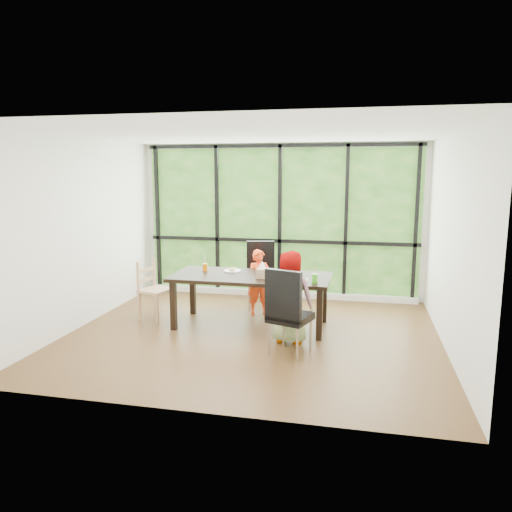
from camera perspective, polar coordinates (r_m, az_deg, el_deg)
name	(u,v)px	position (r m, az deg, el deg)	size (l,w,h in m)	color
ground	(252,335)	(6.77, -0.42, -9.19)	(5.00, 5.00, 0.00)	black
back_wall	(280,221)	(8.66, 2.86, 4.13)	(5.00, 5.00, 0.00)	silver
foliage_backdrop	(280,221)	(8.64, 2.83, 4.11)	(4.80, 0.02, 2.65)	#1D4513
window_mullions	(280,221)	(8.60, 2.79, 4.09)	(4.80, 0.06, 2.65)	black
window_sill	(279,293)	(8.78, 2.68, -4.41)	(4.80, 0.12, 0.10)	silver
dining_table	(251,301)	(7.04, -0.62, -5.25)	(2.25, 1.01, 0.75)	black
chair_window_leather	(261,276)	(7.94, 0.57, -2.30)	(0.46, 0.46, 1.08)	black
chair_interior_leather	(290,311)	(5.96, 4.04, -6.44)	(0.46, 0.46, 1.08)	black
chair_end_beech	(156,290)	(7.49, -11.67, -3.96)	(0.42, 0.40, 0.90)	tan
child_toddler	(259,282)	(7.58, 0.40, -3.09)	(0.37, 0.25, 1.03)	#FF4617
child_older	(291,297)	(6.33, 4.11, -4.83)	(0.59, 0.39, 1.22)	slate
placemat	(290,280)	(6.64, 3.95, -2.84)	(0.49, 0.36, 0.01)	tan
plate_far	(232,271)	(7.24, -2.78, -1.74)	(0.25, 0.25, 0.02)	white
plate_near	(290,280)	(6.66, 4.06, -2.78)	(0.25, 0.25, 0.02)	white
orange_cup	(205,267)	(7.30, -5.99, -1.30)	(0.07, 0.07, 0.11)	orange
green_cup	(315,278)	(6.50, 6.90, -2.63)	(0.08, 0.08, 0.13)	#49BE1F
tissue_box	(262,273)	(6.77, 0.73, -2.04)	(0.15, 0.15, 0.13)	tan
crepe_rolls_far	(232,269)	(7.23, -2.78, -1.54)	(0.10, 0.12, 0.04)	tan
crepe_rolls_near	(291,278)	(6.65, 4.06, -2.56)	(0.10, 0.12, 0.04)	tan
straw_white	(205,261)	(7.29, -6.00, -0.57)	(0.01, 0.01, 0.20)	white
straw_pink	(315,271)	(6.48, 6.91, -1.74)	(0.01, 0.01, 0.20)	pink
tissue	(262,265)	(6.75, 0.73, -1.04)	(0.12, 0.12, 0.11)	white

